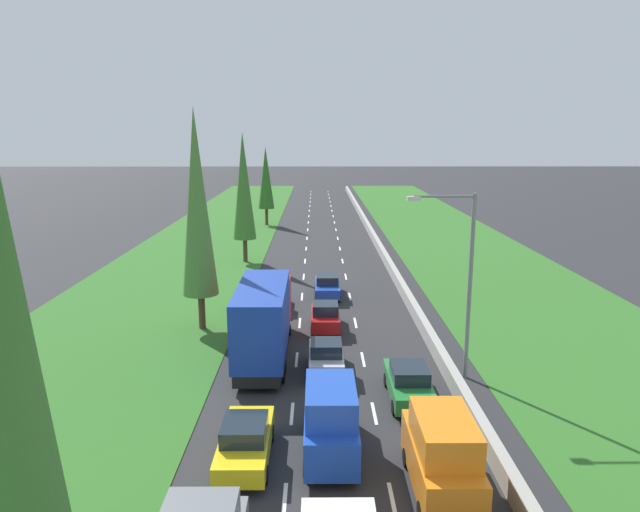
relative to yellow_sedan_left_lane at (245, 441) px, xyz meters
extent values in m
plane|color=#28282B|center=(3.28, 42.64, -0.81)|extent=(300.00, 300.00, 0.00)
cube|color=#2D6623|center=(-9.37, 42.64, -0.79)|extent=(14.00, 140.00, 0.04)
cube|color=#2D6623|center=(17.63, 42.64, -0.79)|extent=(14.00, 140.00, 0.04)
cube|color=#9E9B93|center=(8.98, 42.64, -0.39)|extent=(0.44, 120.00, 0.85)
cube|color=white|center=(1.53, -2.36, -0.81)|extent=(0.14, 2.00, 0.01)
cube|color=white|center=(1.53, 3.64, -0.81)|extent=(0.14, 2.00, 0.01)
cube|color=white|center=(1.53, 9.64, -0.81)|extent=(0.14, 2.00, 0.01)
cube|color=white|center=(1.53, 15.64, -0.81)|extent=(0.14, 2.00, 0.01)
cube|color=white|center=(1.53, 21.64, -0.81)|extent=(0.14, 2.00, 0.01)
cube|color=white|center=(1.53, 27.64, -0.81)|extent=(0.14, 2.00, 0.01)
cube|color=white|center=(1.53, 33.64, -0.81)|extent=(0.14, 2.00, 0.01)
cube|color=white|center=(1.53, 39.64, -0.81)|extent=(0.14, 2.00, 0.01)
cube|color=white|center=(1.53, 45.64, -0.81)|extent=(0.14, 2.00, 0.01)
cube|color=white|center=(1.53, 51.64, -0.81)|extent=(0.14, 2.00, 0.01)
cube|color=white|center=(1.53, 57.64, -0.81)|extent=(0.14, 2.00, 0.01)
cube|color=white|center=(1.53, 63.64, -0.81)|extent=(0.14, 2.00, 0.01)
cube|color=white|center=(1.53, 69.64, -0.81)|extent=(0.14, 2.00, 0.01)
cube|color=white|center=(1.53, 75.64, -0.81)|extent=(0.14, 2.00, 0.01)
cube|color=white|center=(1.53, 81.64, -0.81)|extent=(0.14, 2.00, 0.01)
cube|color=white|center=(1.53, 87.64, -0.81)|extent=(0.14, 2.00, 0.01)
cube|color=white|center=(1.53, 93.64, -0.81)|extent=(0.14, 2.00, 0.01)
cube|color=white|center=(1.53, 99.64, -0.81)|extent=(0.14, 2.00, 0.01)
cube|color=white|center=(5.03, -2.36, -0.81)|extent=(0.14, 2.00, 0.01)
cube|color=white|center=(5.03, 3.64, -0.81)|extent=(0.14, 2.00, 0.01)
cube|color=white|center=(5.03, 9.64, -0.81)|extent=(0.14, 2.00, 0.01)
cube|color=white|center=(5.03, 15.64, -0.81)|extent=(0.14, 2.00, 0.01)
cube|color=white|center=(5.03, 21.64, -0.81)|extent=(0.14, 2.00, 0.01)
cube|color=white|center=(5.03, 27.64, -0.81)|extent=(0.14, 2.00, 0.01)
cube|color=white|center=(5.03, 33.64, -0.81)|extent=(0.14, 2.00, 0.01)
cube|color=white|center=(5.03, 39.64, -0.81)|extent=(0.14, 2.00, 0.01)
cube|color=white|center=(5.03, 45.64, -0.81)|extent=(0.14, 2.00, 0.01)
cube|color=white|center=(5.03, 51.64, -0.81)|extent=(0.14, 2.00, 0.01)
cube|color=white|center=(5.03, 57.64, -0.81)|extent=(0.14, 2.00, 0.01)
cube|color=white|center=(5.03, 63.64, -0.81)|extent=(0.14, 2.00, 0.01)
cube|color=white|center=(5.03, 69.64, -0.81)|extent=(0.14, 2.00, 0.01)
cube|color=white|center=(5.03, 75.64, -0.81)|extent=(0.14, 2.00, 0.01)
cube|color=white|center=(5.03, 81.64, -0.81)|extent=(0.14, 2.00, 0.01)
cube|color=white|center=(5.03, 87.64, -0.81)|extent=(0.14, 2.00, 0.01)
cube|color=white|center=(5.03, 93.64, -0.81)|extent=(0.14, 2.00, 0.01)
cube|color=white|center=(5.03, 99.64, -0.81)|extent=(0.14, 2.00, 0.01)
cube|color=yellow|center=(0.00, 0.03, -0.13)|extent=(1.76, 4.50, 0.72)
cube|color=#19232D|center=(0.00, -0.12, 0.53)|extent=(1.56, 1.90, 0.60)
cylinder|color=black|center=(-0.80, 1.43, -0.49)|extent=(0.22, 0.64, 0.64)
cylinder|color=black|center=(0.80, 1.43, -0.49)|extent=(0.22, 0.64, 0.64)
cylinder|color=black|center=(-0.80, -1.36, -0.49)|extent=(0.22, 0.64, 0.64)
cylinder|color=black|center=(0.80, -1.36, -0.49)|extent=(0.22, 0.64, 0.64)
cube|color=#1E47B7|center=(3.08, 0.55, 0.21)|extent=(1.90, 4.90, 1.40)
cube|color=#1E47B7|center=(3.08, 0.25, 1.46)|extent=(1.80, 3.10, 1.10)
cylinder|color=black|center=(2.21, 2.07, -0.49)|extent=(0.22, 0.64, 0.64)
cylinder|color=black|center=(3.95, 2.07, -0.49)|extent=(0.22, 0.64, 0.64)
cylinder|color=black|center=(2.21, -0.96, -0.49)|extent=(0.22, 0.64, 0.64)
cylinder|color=black|center=(3.95, -0.96, -0.49)|extent=(0.22, 0.64, 0.64)
cube|color=silver|center=(3.05, 8.00, -0.11)|extent=(1.68, 3.90, 0.76)
cube|color=#19232D|center=(3.05, 7.70, 0.59)|extent=(1.52, 1.60, 0.64)
cylinder|color=black|center=(2.29, 9.21, -0.49)|extent=(0.22, 0.64, 0.64)
cylinder|color=black|center=(3.81, 9.21, -0.49)|extent=(0.22, 0.64, 0.64)
cylinder|color=black|center=(2.29, 6.79, -0.49)|extent=(0.22, 0.64, 0.64)
cylinder|color=black|center=(3.81, 6.79, -0.49)|extent=(0.22, 0.64, 0.64)
cube|color=red|center=(3.11, 14.50, -0.11)|extent=(1.68, 3.90, 0.76)
cube|color=#19232D|center=(3.11, 14.20, 0.59)|extent=(1.52, 1.60, 0.64)
cylinder|color=black|center=(2.35, 15.70, -0.49)|extent=(0.22, 0.64, 0.64)
cylinder|color=black|center=(3.87, 15.70, -0.49)|extent=(0.22, 0.64, 0.64)
cylinder|color=black|center=(2.35, 13.29, -0.49)|extent=(0.22, 0.64, 0.64)
cylinder|color=black|center=(3.87, 13.29, -0.49)|extent=(0.22, 0.64, 0.64)
cube|color=#1E47B7|center=(3.37, 21.73, -0.13)|extent=(1.76, 4.50, 0.72)
cube|color=#19232D|center=(3.37, 21.58, 0.53)|extent=(1.56, 1.90, 0.60)
cylinder|color=black|center=(2.57, 23.12, -0.49)|extent=(0.22, 0.64, 0.64)
cylinder|color=black|center=(4.17, 23.12, -0.49)|extent=(0.22, 0.64, 0.64)
cylinder|color=black|center=(2.57, 20.33, -0.49)|extent=(0.22, 0.64, 0.64)
cylinder|color=black|center=(4.17, 20.33, -0.49)|extent=(0.22, 0.64, 0.64)
cube|color=orange|center=(6.66, -1.83, 0.21)|extent=(1.90, 4.90, 1.40)
cube|color=orange|center=(6.66, -2.13, 1.46)|extent=(1.80, 3.10, 1.10)
cylinder|color=black|center=(5.79, -0.31, -0.49)|extent=(0.22, 0.64, 0.64)
cylinder|color=black|center=(7.53, -0.31, -0.49)|extent=(0.22, 0.64, 0.64)
cylinder|color=black|center=(5.79, -3.35, -0.49)|extent=(0.22, 0.64, 0.64)
cylinder|color=black|center=(7.53, -3.35, -0.49)|extent=(0.22, 0.64, 0.64)
cube|color=#237A33|center=(6.68, 4.95, -0.13)|extent=(1.76, 4.50, 0.72)
cube|color=#19232D|center=(6.68, 4.80, 0.53)|extent=(1.56, 1.90, 0.60)
cylinder|color=black|center=(5.88, 6.35, -0.49)|extent=(0.22, 0.64, 0.64)
cylinder|color=black|center=(7.48, 6.35, -0.49)|extent=(0.22, 0.64, 0.64)
cylinder|color=black|center=(5.88, 3.56, -0.49)|extent=(0.22, 0.64, 0.64)
cylinder|color=black|center=(7.48, 3.56, -0.49)|extent=(0.22, 0.64, 0.64)
cube|color=black|center=(-0.16, 10.11, -0.21)|extent=(2.20, 9.40, 0.56)
cube|color=red|center=(-0.16, 13.71, 1.32)|extent=(2.40, 2.20, 2.50)
cube|color=#19389E|center=(-0.16, 9.01, 1.72)|extent=(2.44, 7.20, 3.30)
cylinder|color=black|center=(-1.28, 13.41, -0.49)|extent=(0.22, 0.64, 0.64)
cylinder|color=black|center=(0.96, 13.41, -0.49)|extent=(0.22, 0.64, 0.64)
cylinder|color=black|center=(-1.28, 7.93, -0.49)|extent=(0.22, 0.64, 0.64)
cylinder|color=black|center=(0.96, 7.93, -0.49)|extent=(0.22, 0.64, 0.64)
cylinder|color=black|center=(-1.28, 6.85, -0.49)|extent=(0.22, 0.64, 0.64)
cylinder|color=black|center=(0.96, 6.85, -0.49)|extent=(0.22, 0.64, 0.64)
cube|color=maroon|center=(-0.40, 18.93, -0.11)|extent=(1.68, 3.90, 0.76)
cube|color=#19232D|center=(-0.40, 18.63, 0.59)|extent=(1.52, 1.60, 0.64)
cylinder|color=black|center=(-1.16, 20.14, -0.49)|extent=(0.22, 0.64, 0.64)
cylinder|color=black|center=(0.36, 20.14, -0.49)|extent=(0.22, 0.64, 0.64)
cylinder|color=black|center=(-1.16, 17.72, -0.49)|extent=(0.22, 0.64, 0.64)
cylinder|color=black|center=(0.36, 17.72, -0.49)|extent=(0.22, 0.64, 0.64)
cylinder|color=#4C3823|center=(-4.38, 14.65, 0.29)|extent=(0.40, 0.40, 2.20)
cone|color=#4C7F38|center=(-4.38, 14.65, 6.89)|extent=(2.13, 2.13, 11.01)
cylinder|color=#4C3823|center=(-3.99, 33.40, 0.29)|extent=(0.40, 0.40, 2.20)
cone|color=#3D752D|center=(-3.99, 33.40, 6.21)|extent=(2.10, 2.10, 9.64)
cylinder|color=#4C3823|center=(-3.85, 55.39, 0.29)|extent=(0.39, 0.39, 2.20)
cone|color=#2D6623|center=(-3.85, 55.39, 5.31)|extent=(2.05, 2.05, 7.85)
cylinder|color=gray|center=(9.83, 7.36, 3.69)|extent=(0.20, 0.20, 9.00)
cylinder|color=gray|center=(8.43, 7.36, 8.04)|extent=(2.80, 0.12, 0.12)
cube|color=silver|center=(7.03, 7.36, 7.94)|extent=(0.60, 0.28, 0.20)
camera|label=1|loc=(2.56, -19.00, 10.84)|focal=32.47mm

